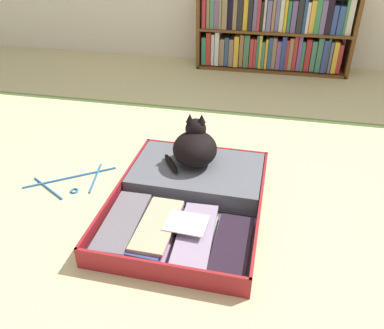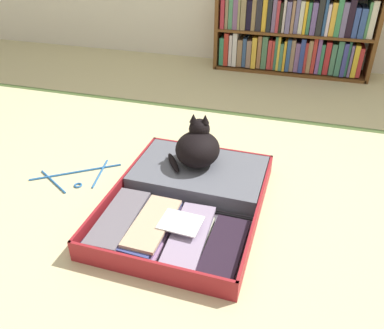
# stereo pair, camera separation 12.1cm
# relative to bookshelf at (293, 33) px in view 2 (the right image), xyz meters

# --- Properties ---
(ground_plane) EXTENTS (10.00, 10.00, 0.00)m
(ground_plane) POSITION_rel_bookshelf_xyz_m (-0.14, -2.24, -0.32)
(ground_plane) COLOR #CAC08D
(tatami_border) EXTENTS (4.80, 0.05, 0.00)m
(tatami_border) POSITION_rel_bookshelf_xyz_m (-0.14, -0.98, -0.32)
(tatami_border) COLOR #3F5428
(tatami_border) RESTS_ON ground_plane
(bookshelf) EXTENTS (1.28, 0.28, 0.67)m
(bookshelf) POSITION_rel_bookshelf_xyz_m (0.00, 0.00, 0.00)
(bookshelf) COLOR brown
(bookshelf) RESTS_ON ground_plane
(open_suitcase) EXTENTS (0.68, 0.88, 0.10)m
(open_suitcase) POSITION_rel_bookshelf_xyz_m (-0.29, -2.01, -0.28)
(open_suitcase) COLOR maroon
(open_suitcase) RESTS_ON ground_plane
(black_cat) EXTENTS (0.29, 0.27, 0.25)m
(black_cat) POSITION_rel_bookshelf_xyz_m (-0.31, -1.80, -0.13)
(black_cat) COLOR black
(black_cat) RESTS_ON open_suitcase
(clothes_hanger) EXTENTS (0.39, 0.33, 0.01)m
(clothes_hanger) POSITION_rel_bookshelf_xyz_m (-0.91, -1.97, -0.32)
(clothes_hanger) COLOR #2560A0
(clothes_hanger) RESTS_ON ground_plane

